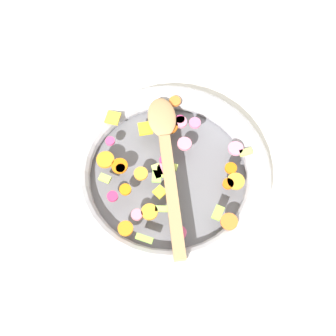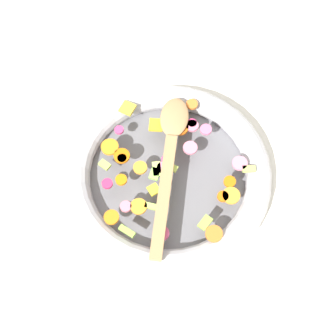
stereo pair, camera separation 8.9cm
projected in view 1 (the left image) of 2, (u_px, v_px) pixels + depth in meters
ground_plane at (168, 179)px, 0.94m from camera, size 4.00×4.00×0.00m
skillet at (168, 174)px, 0.92m from camera, size 0.41×0.41×0.05m
chopped_vegetables at (166, 167)px, 0.89m from camera, size 0.30×0.33×0.01m
wooden_spoon at (167, 156)px, 0.89m from camera, size 0.13×0.33×0.01m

